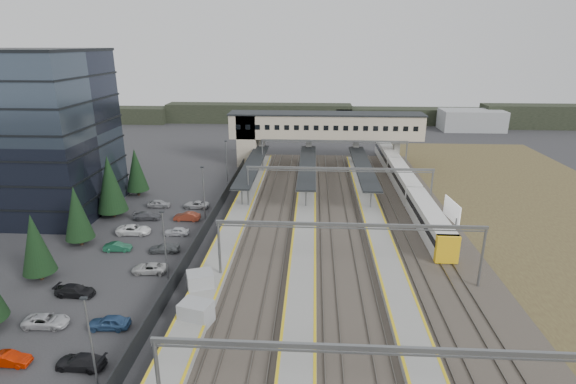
# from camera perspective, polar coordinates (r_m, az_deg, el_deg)

# --- Properties ---
(ground) EXTENTS (220.00, 220.00, 0.00)m
(ground) POSITION_cam_1_polar(r_m,az_deg,el_deg) (58.12, -4.99, -7.23)
(ground) COLOR #2B2B2D
(ground) RESTS_ON ground
(office_building) EXTENTS (24.30, 18.30, 24.30)m
(office_building) POSITION_cam_1_polar(r_m,az_deg,el_deg) (78.57, -31.04, 6.37)
(office_building) COLOR #333F4C
(office_building) RESTS_ON ground
(conifer_row) EXTENTS (4.42, 49.82, 9.50)m
(conifer_row) POSITION_cam_1_polar(r_m,az_deg,el_deg) (60.08, -26.97, -3.39)
(conifer_row) COLOR black
(conifer_row) RESTS_ON ground
(car_park) EXTENTS (10.45, 44.58, 1.29)m
(car_park) POSITION_cam_1_polar(r_m,az_deg,el_deg) (56.20, -19.82, -8.61)
(car_park) COLOR #95979A
(car_park) RESTS_ON ground
(lampposts) EXTENTS (0.50, 53.25, 8.07)m
(lampposts) POSITION_cam_1_polar(r_m,az_deg,el_deg) (59.17, -12.64, -2.57)
(lampposts) COLOR slate
(lampposts) RESTS_ON ground
(fence) EXTENTS (0.08, 90.00, 2.00)m
(fence) POSITION_cam_1_polar(r_m,az_deg,el_deg) (63.38, -10.22, -4.21)
(fence) COLOR #26282B
(fence) RESTS_ON ground
(relay_cabin_near) EXTENTS (3.32, 2.79, 2.38)m
(relay_cabin_near) POSITION_cam_1_polar(r_m,az_deg,el_deg) (44.03, -11.58, -14.92)
(relay_cabin_near) COLOR #95989A
(relay_cabin_near) RESTS_ON ground
(relay_cabin_far) EXTENTS (3.25, 2.99, 2.42)m
(relay_cabin_far) POSITION_cam_1_polar(r_m,az_deg,el_deg) (48.81, -11.06, -11.27)
(relay_cabin_far) COLOR #95989A
(relay_cabin_far) RESTS_ON ground
(rail_corridor) EXTENTS (34.00, 90.00, 0.92)m
(rail_corridor) POSITION_cam_1_polar(r_m,az_deg,el_deg) (61.99, 4.27, -5.21)
(rail_corridor) COLOR #34302A
(rail_corridor) RESTS_ON ground
(canopies) EXTENTS (23.10, 30.00, 3.28)m
(canopies) POSITION_cam_1_polar(r_m,az_deg,el_deg) (81.58, 2.49, 3.40)
(canopies) COLOR black
(canopies) RESTS_ON ground
(footbridge) EXTENTS (40.40, 6.40, 11.20)m
(footbridge) POSITION_cam_1_polar(r_m,az_deg,el_deg) (95.33, 3.10, 8.07)
(footbridge) COLOR beige
(footbridge) RESTS_ON ground
(gantries) EXTENTS (28.40, 62.28, 7.17)m
(gantries) POSITION_cam_1_polar(r_m,az_deg,el_deg) (58.16, 7.05, -0.88)
(gantries) COLOR slate
(gantries) RESTS_ON ground
(train) EXTENTS (2.73, 56.93, 3.43)m
(train) POSITION_cam_1_polar(r_m,az_deg,el_deg) (81.88, 14.43, 1.44)
(train) COLOR silver
(train) RESTS_ON ground
(billboard) EXTENTS (0.67, 5.48, 4.57)m
(billboard) POSITION_cam_1_polar(r_m,az_deg,el_deg) (65.75, 20.09, -2.34)
(billboard) COLOR slate
(billboard) RESTS_ON ground
(treeline_far) EXTENTS (170.00, 19.00, 7.00)m
(treeline_far) POSITION_cam_1_polar(r_m,az_deg,el_deg) (146.59, 9.59, 9.55)
(treeline_far) COLOR black
(treeline_far) RESTS_ON ground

